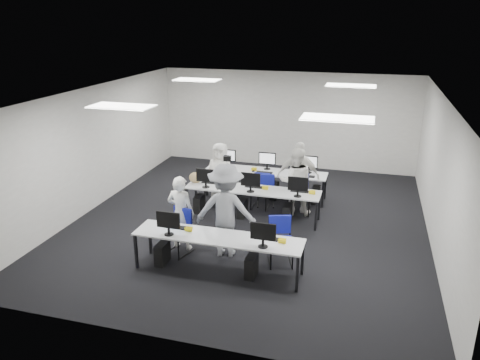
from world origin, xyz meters
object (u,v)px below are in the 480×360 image
(chair_7, at_px, (297,199))
(student_2, at_px, (220,173))
(desk_mid, at_px, (252,191))
(student_0, at_px, (181,213))
(chair_0, at_px, (178,240))
(chair_6, at_px, (266,195))
(chair_2, at_px, (216,193))
(chair_5, at_px, (221,191))
(student_1, at_px, (295,181))
(chair_4, at_px, (299,201))
(chair_1, at_px, (280,250))
(student_3, at_px, (298,177))
(desk_front, at_px, (218,239))
(chair_3, at_px, (260,197))
(photographer, at_px, (226,210))

(chair_7, bearing_deg, student_2, 160.77)
(desk_mid, height_order, student_0, student_0)
(chair_0, distance_m, chair_6, 3.21)
(chair_2, height_order, chair_5, chair_2)
(chair_7, bearing_deg, student_1, -117.47)
(chair_4, relative_size, chair_7, 1.08)
(chair_1, height_order, student_3, student_3)
(desk_front, relative_size, student_3, 1.83)
(chair_5, height_order, chair_6, chair_6)
(desk_front, distance_m, student_2, 3.55)
(chair_0, bearing_deg, chair_7, 71.78)
(desk_mid, height_order, student_1, student_1)
(chair_0, height_order, chair_7, chair_0)
(chair_1, relative_size, student_3, 0.53)
(chair_3, height_order, chair_4, chair_4)
(chair_2, bearing_deg, student_3, 9.27)
(desk_front, height_order, student_1, student_1)
(student_1, distance_m, student_3, 0.23)
(student_3, bearing_deg, desk_mid, -149.55)
(chair_4, relative_size, student_0, 0.61)
(desk_mid, xyz_separation_m, chair_6, (0.13, 0.87, -0.40))
(chair_5, distance_m, student_2, 0.53)
(student_1, bearing_deg, student_3, -104.62)
(chair_0, distance_m, chair_3, 2.99)
(desk_mid, bearing_deg, desk_front, -90.00)
(chair_7, height_order, photographer, photographer)
(desk_mid, relative_size, chair_7, 3.61)
(desk_mid, xyz_separation_m, student_1, (0.93, 0.54, 0.15))
(desk_mid, bearing_deg, student_2, 143.10)
(chair_0, distance_m, student_0, 0.55)
(chair_4, xyz_separation_m, chair_5, (-2.10, 0.28, -0.04))
(student_1, bearing_deg, chair_6, -31.41)
(chair_5, relative_size, chair_6, 0.93)
(chair_0, distance_m, student_1, 3.35)
(chair_2, height_order, student_0, student_0)
(chair_2, bearing_deg, chair_0, -81.82)
(chair_4, distance_m, chair_5, 2.12)
(chair_3, relative_size, student_3, 0.49)
(chair_0, xyz_separation_m, chair_2, (-0.11, 2.77, -0.01))
(chair_4, xyz_separation_m, chair_7, (-0.07, 0.18, -0.02))
(student_0, relative_size, student_1, 0.95)
(student_0, bearing_deg, chair_5, -85.62)
(chair_2, bearing_deg, chair_1, -44.19)
(chair_2, distance_m, photographer, 2.84)
(student_3, bearing_deg, photographer, -119.21)
(chair_0, distance_m, student_2, 2.96)
(student_0, distance_m, student_2, 2.68)
(desk_mid, relative_size, chair_0, 3.43)
(chair_6, relative_size, student_3, 0.51)
(chair_2, height_order, student_3, student_3)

